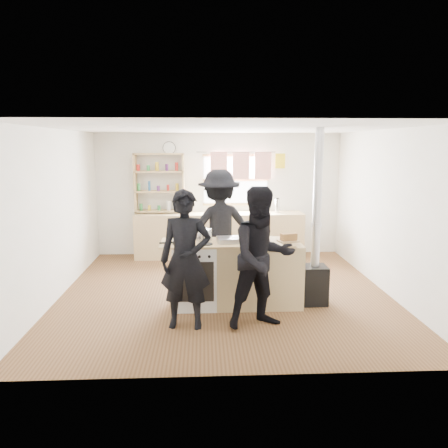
{
  "coord_description": "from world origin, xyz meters",
  "views": [
    {
      "loc": [
        -0.33,
        -6.49,
        2.27
      ],
      "look_at": [
        -0.02,
        -0.1,
        1.1
      ],
      "focal_mm": 35.0,
      "sensor_mm": 36.0,
      "label": 1
    }
  ],
  "objects_px": {
    "cooking_island": "(237,273)",
    "stockpot_counter": "(258,233)",
    "thermos": "(277,206)",
    "bread_board": "(289,238)",
    "person_near_right": "(262,258)",
    "person_near_left": "(186,260)",
    "skillet_greens": "(182,242)",
    "roast_tray": "(229,240)",
    "person_far": "(219,227)",
    "flue_heater": "(315,260)",
    "stockpot_stove": "(204,235)"
  },
  "relations": [
    {
      "from": "skillet_greens",
      "to": "stockpot_stove",
      "type": "distance_m",
      "value": 0.36
    },
    {
      "from": "roast_tray",
      "to": "person_near_left",
      "type": "height_order",
      "value": "person_near_left"
    },
    {
      "from": "thermos",
      "to": "roast_tray",
      "type": "xyz_separation_m",
      "value": [
        -1.15,
        -2.8,
        -0.07
      ]
    },
    {
      "from": "cooking_island",
      "to": "person_far",
      "type": "xyz_separation_m",
      "value": [
        -0.21,
        1.03,
        0.47
      ]
    },
    {
      "from": "person_near_left",
      "to": "thermos",
      "type": "bearing_deg",
      "value": 68.91
    },
    {
      "from": "skillet_greens",
      "to": "stockpot_counter",
      "type": "distance_m",
      "value": 1.1
    },
    {
      "from": "cooking_island",
      "to": "person_near_right",
      "type": "height_order",
      "value": "person_near_right"
    },
    {
      "from": "roast_tray",
      "to": "flue_heater",
      "type": "xyz_separation_m",
      "value": [
        1.23,
        0.04,
        -0.33
      ]
    },
    {
      "from": "cooking_island",
      "to": "skillet_greens",
      "type": "xyz_separation_m",
      "value": [
        -0.76,
        -0.1,
        0.49
      ]
    },
    {
      "from": "cooking_island",
      "to": "skillet_greens",
      "type": "relative_size",
      "value": 6.37
    },
    {
      "from": "thermos",
      "to": "stockpot_counter",
      "type": "relative_size",
      "value": 1.01
    },
    {
      "from": "stockpot_counter",
      "to": "person_near_left",
      "type": "xyz_separation_m",
      "value": [
        -1.0,
        -0.83,
        -0.16
      ]
    },
    {
      "from": "stockpot_counter",
      "to": "person_near_right",
      "type": "relative_size",
      "value": 0.16
    },
    {
      "from": "skillet_greens",
      "to": "person_far",
      "type": "xyz_separation_m",
      "value": [
        0.55,
        1.13,
        -0.02
      ]
    },
    {
      "from": "thermos",
      "to": "person_near_left",
      "type": "relative_size",
      "value": 0.16
    },
    {
      "from": "bread_board",
      "to": "person_near_right",
      "type": "relative_size",
      "value": 0.18
    },
    {
      "from": "thermos",
      "to": "bread_board",
      "type": "relative_size",
      "value": 0.88
    },
    {
      "from": "skillet_greens",
      "to": "stockpot_counter",
      "type": "bearing_deg",
      "value": 11.6
    },
    {
      "from": "person_near_left",
      "to": "person_far",
      "type": "height_order",
      "value": "person_far"
    },
    {
      "from": "skillet_greens",
      "to": "stockpot_counter",
      "type": "xyz_separation_m",
      "value": [
        1.07,
        0.22,
        0.07
      ]
    },
    {
      "from": "person_near_right",
      "to": "stockpot_counter",
      "type": "bearing_deg",
      "value": 69.16
    },
    {
      "from": "roast_tray",
      "to": "flue_heater",
      "type": "relative_size",
      "value": 0.14
    },
    {
      "from": "flue_heater",
      "to": "person_near_right",
      "type": "distance_m",
      "value": 1.18
    },
    {
      "from": "stockpot_counter",
      "to": "person_near_right",
      "type": "height_order",
      "value": "person_near_right"
    },
    {
      "from": "thermos",
      "to": "person_near_left",
      "type": "height_order",
      "value": "person_near_left"
    },
    {
      "from": "thermos",
      "to": "skillet_greens",
      "type": "bearing_deg",
      "value": -122.02
    },
    {
      "from": "cooking_island",
      "to": "bread_board",
      "type": "relative_size",
      "value": 6.13
    },
    {
      "from": "skillet_greens",
      "to": "cooking_island",
      "type": "bearing_deg",
      "value": 7.58
    },
    {
      "from": "person_near_right",
      "to": "person_near_left",
      "type": "bearing_deg",
      "value": 160.77
    },
    {
      "from": "thermos",
      "to": "person_near_right",
      "type": "relative_size",
      "value": 0.16
    },
    {
      "from": "flue_heater",
      "to": "stockpot_stove",
      "type": "bearing_deg",
      "value": 176.68
    },
    {
      "from": "thermos",
      "to": "stockpot_stove",
      "type": "distance_m",
      "value": 3.06
    },
    {
      "from": "roast_tray",
      "to": "person_near_left",
      "type": "bearing_deg",
      "value": -130.4
    },
    {
      "from": "roast_tray",
      "to": "bread_board",
      "type": "relative_size",
      "value": 1.1
    },
    {
      "from": "stockpot_stove",
      "to": "person_near_left",
      "type": "height_order",
      "value": "person_near_left"
    },
    {
      "from": "stockpot_stove",
      "to": "flue_heater",
      "type": "bearing_deg",
      "value": -3.32
    },
    {
      "from": "thermos",
      "to": "person_far",
      "type": "distance_m",
      "value": 2.15
    },
    {
      "from": "thermos",
      "to": "person_far",
      "type": "relative_size",
      "value": 0.15
    },
    {
      "from": "person_near_left",
      "to": "person_near_right",
      "type": "height_order",
      "value": "person_near_right"
    },
    {
      "from": "stockpot_counter",
      "to": "person_far",
      "type": "xyz_separation_m",
      "value": [
        -0.52,
        0.91,
        -0.09
      ]
    },
    {
      "from": "cooking_island",
      "to": "roast_tray",
      "type": "xyz_separation_m",
      "value": [
        -0.11,
        -0.03,
        0.5
      ]
    },
    {
      "from": "stockpot_stove",
      "to": "person_far",
      "type": "bearing_deg",
      "value": 74.73
    },
    {
      "from": "roast_tray",
      "to": "person_near_left",
      "type": "relative_size",
      "value": 0.2
    },
    {
      "from": "thermos",
      "to": "stockpot_counter",
      "type": "height_order",
      "value": "thermos"
    },
    {
      "from": "skillet_greens",
      "to": "bread_board",
      "type": "height_order",
      "value": "bread_board"
    },
    {
      "from": "stockpot_stove",
      "to": "roast_tray",
      "type": "bearing_deg",
      "value": -21.19
    },
    {
      "from": "cooking_island",
      "to": "stockpot_counter",
      "type": "height_order",
      "value": "stockpot_counter"
    },
    {
      "from": "person_near_right",
      "to": "person_far",
      "type": "distance_m",
      "value": 1.84
    },
    {
      "from": "skillet_greens",
      "to": "person_near_left",
      "type": "relative_size",
      "value": 0.18
    },
    {
      "from": "person_near_left",
      "to": "stockpot_counter",
      "type": "bearing_deg",
      "value": 44.99
    }
  ]
}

